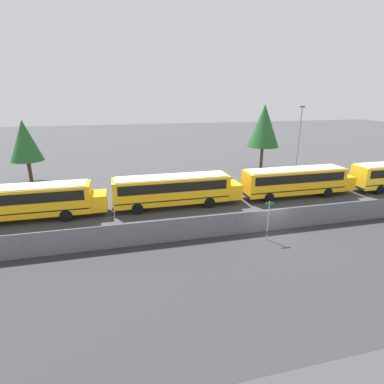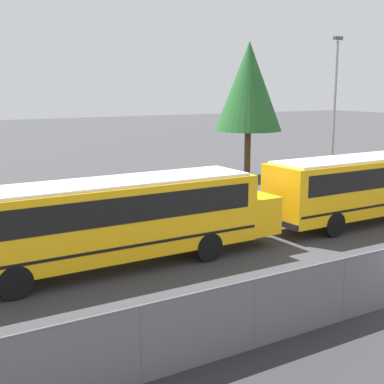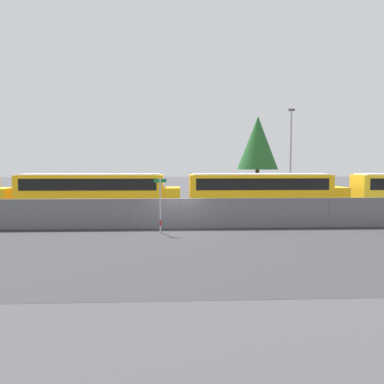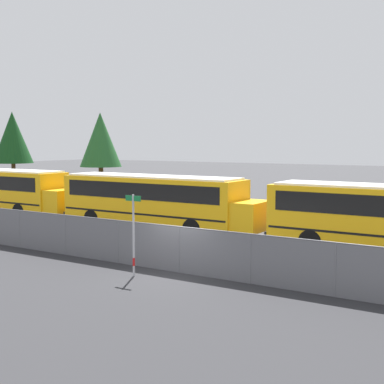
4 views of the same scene
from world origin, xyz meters
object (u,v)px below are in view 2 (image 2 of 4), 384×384
object	(u,v)px
school_bus_2	(114,216)
school_bus_3	(374,182)
light_pole	(334,108)
tree_1	(249,87)

from	to	relation	value
school_bus_2	school_bus_3	size ratio (longest dim) A/B	1.00
light_pole	school_bus_2	bearing A→B (deg)	-158.63
school_bus_2	school_bus_3	world-z (taller)	same
school_bus_2	light_pole	size ratio (longest dim) A/B	1.36
school_bus_2	tree_1	world-z (taller)	tree_1
school_bus_2	tree_1	distance (m)	20.81
school_bus_2	light_pole	xyz separation A→B (m)	(17.56, 6.87, 3.14)
school_bus_2	tree_1	size ratio (longest dim) A/B	1.35
light_pole	tree_1	world-z (taller)	tree_1
school_bus_3	tree_1	bearing A→B (deg)	79.38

